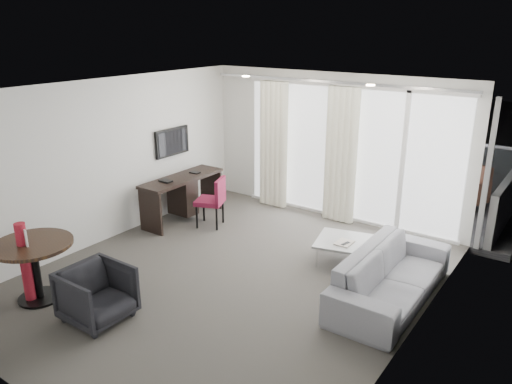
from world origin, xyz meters
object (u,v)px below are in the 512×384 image
Objects in this scene: sofa at (391,276)px; tub_armchair at (97,294)px; round_table at (36,271)px; coffee_table at (343,251)px; rattan_chair_b at (466,189)px; desk at (183,198)px; rattan_chair_a at (400,180)px; desk_chair at (210,202)px; red_lamp at (25,263)px.

tub_armchair is at bearing 132.58° from sofa.
round_table is 0.44× the size of sofa.
round_table is 1.03m from tub_armchair.
coffee_table is 0.87× the size of rattan_chair_b.
coffee_table is at bearing 1.42° from desk.
sofa is 2.46× the size of rattan_chair_a.
rattan_chair_b is at bearing -22.87° from tub_armchair.
sofa is 2.54× the size of rattan_chair_b.
desk is at bearing 82.56° from sofa.
rattan_chair_a is 1.22m from rattan_chair_b.
rattan_chair_b is (1.22, 0.15, -0.01)m from rattan_chair_a.
desk is 0.61m from desk_chair.
rattan_chair_b is (3.50, 3.28, 0.00)m from desk_chair.
desk_chair is at bearing 2.88° from desk.
round_table is at bearing -82.75° from desk.
tub_armchair is at bearing 12.26° from red_lamp.
tub_armchair is at bearing -89.01° from rattan_chair_b.
sofa is (4.11, -0.54, -0.07)m from desk.
rattan_chair_a is (2.89, 3.16, 0.06)m from desk.
red_lamp is 0.48× the size of sofa.
desk_chair is 0.99× the size of rattan_chair_b.
sofa is at bearing -30.42° from desk_chair.
desk_chair is 0.96× the size of rattan_chair_a.
rattan_chair_a is 1.03× the size of rattan_chair_b.
rattan_chair_a reaches higher than sofa.
sofa is at bearing -32.56° from coffee_table.
tub_armchair is 6.86m from rattan_chair_b.
rattan_chair_a is at bearing -13.24° from tub_armchair.
round_table is at bearing 65.29° from red_lamp.
desk_chair is 3.28m from red_lamp.
tub_armchair is at bearing -96.26° from desk_chair.
desk is 1.92× the size of desk_chair.
rattan_chair_a is at bearing 18.28° from sofa.
rattan_chair_b is at bearing 6.69° from rattan_chair_a.
tub_armchair is 6.34m from rattan_chair_a.
round_table is at bearing -95.86° from rattan_chair_b.
tub_armchair is 0.83× the size of rattan_chair_b.
desk_chair is at bearing -112.84° from rattan_chair_b.
desk is at bearing 25.44° from tub_armchair.
round_table is 1.33× the size of tub_armchair.
desk is 3.16m from coffee_table.
rattan_chair_b reaches higher than round_table.
coffee_table is at bearing -85.51° from rattan_chair_a.
desk is 3.33m from tub_armchair.
coffee_table is (1.73, 3.09, -0.16)m from tub_armchair.
tub_armchair is 0.96× the size of coffee_table.
rattan_chair_a is at bearing 47.54° from desk.
desk_chair is 0.89× the size of round_table.
desk is 0.75× the size of sofa.
round_table is at bearing -111.87° from rattan_chair_a.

